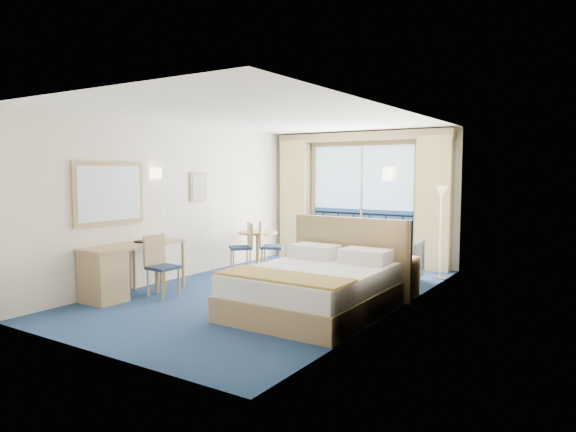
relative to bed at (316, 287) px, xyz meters
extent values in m
plane|color=navy|center=(-1.11, 0.63, -0.33)|extent=(6.50, 6.50, 0.00)
cube|color=beige|center=(-1.11, 3.89, 1.02)|extent=(4.00, 0.02, 2.70)
cube|color=beige|center=(-1.11, -2.63, 1.02)|extent=(4.00, 0.02, 2.70)
cube|color=beige|center=(-3.12, 0.63, 1.02)|extent=(0.02, 6.50, 2.70)
cube|color=beige|center=(0.90, 0.63, 1.02)|extent=(0.02, 6.50, 2.70)
cube|color=white|center=(-1.11, 0.63, 2.38)|extent=(4.00, 6.50, 0.02)
cube|color=navy|center=(-1.11, 3.85, 0.23)|extent=(2.20, 0.02, 1.08)
cube|color=silver|center=(-1.11, 3.85, 1.43)|extent=(2.20, 0.02, 1.32)
cube|color=brown|center=(-1.11, 3.85, -0.23)|extent=(2.20, 0.02, 0.20)
cube|color=black|center=(-1.11, 3.84, 0.67)|extent=(2.20, 0.02, 0.04)
cube|color=tan|center=(-1.11, 3.84, 2.13)|extent=(2.36, 0.03, 0.12)
cube|color=tan|center=(-2.26, 3.84, 0.87)|extent=(0.06, 0.03, 2.40)
cube|color=tan|center=(0.04, 3.84, 0.87)|extent=(0.06, 0.03, 2.40)
cube|color=silver|center=(-1.11, 3.83, 0.87)|extent=(0.05, 0.02, 2.40)
cube|color=#352218|center=(-0.76, 3.84, 0.07)|extent=(0.35, 0.02, 0.70)
cube|color=#352218|center=(-1.66, 3.84, 0.07)|extent=(0.35, 0.02, 0.70)
cube|color=#352218|center=(-1.16, 3.84, -0.03)|extent=(0.30, 0.02, 0.45)
cube|color=black|center=(-2.01, 3.84, 0.22)|extent=(0.02, 0.01, 0.90)
cube|color=black|center=(-1.65, 3.84, 0.22)|extent=(0.02, 0.01, 0.90)
cube|color=black|center=(-1.29, 3.84, 0.22)|extent=(0.03, 0.01, 0.90)
cube|color=black|center=(-0.93, 3.84, 0.22)|extent=(0.03, 0.01, 0.90)
cube|color=black|center=(-0.57, 3.84, 0.22)|extent=(0.02, 0.01, 0.90)
cube|color=black|center=(-0.21, 3.84, 0.22)|extent=(0.02, 0.01, 0.90)
cube|color=#D3C374|center=(-2.66, 3.70, 0.94)|extent=(0.65, 0.22, 2.55)
cube|color=#D3C374|center=(0.44, 3.70, 0.94)|extent=(0.65, 0.22, 2.55)
cube|color=tan|center=(-1.11, 3.73, 2.25)|extent=(3.80, 0.25, 0.18)
cube|color=tan|center=(-3.09, -0.87, 1.22)|extent=(0.04, 1.25, 0.95)
cube|color=silver|center=(-3.06, -0.87, 1.22)|extent=(0.01, 1.12, 0.82)
cube|color=tan|center=(-3.09, 1.08, 1.27)|extent=(0.03, 0.42, 0.52)
cube|color=gray|center=(-3.07, 1.08, 1.27)|extent=(0.01, 0.34, 0.44)
cylinder|color=#FFE9B2|center=(-3.05, 0.03, 1.52)|extent=(0.18, 0.18, 0.18)
cylinder|color=#FFE9B2|center=(0.83, 0.48, 1.52)|extent=(0.18, 0.18, 0.18)
cube|color=tan|center=(0.00, -0.09, -0.17)|extent=(1.73, 2.17, 0.33)
cube|color=white|center=(0.00, -0.09, 0.13)|extent=(1.67, 2.10, 0.27)
cube|color=tan|center=(0.00, -0.80, 0.28)|extent=(1.71, 0.60, 0.03)
cube|color=white|center=(-0.41, 0.69, 0.36)|extent=(0.67, 0.43, 0.20)
cube|color=white|center=(0.41, 0.69, 0.36)|extent=(0.67, 0.43, 0.20)
cube|color=tan|center=(0.00, 1.04, 0.26)|extent=(1.90, 0.07, 1.19)
cube|color=#A18055|center=(0.64, 1.47, -0.04)|extent=(0.45, 0.43, 0.59)
cube|color=white|center=(0.66, 1.49, 0.30)|extent=(0.17, 0.14, 0.07)
imported|color=#434851|center=(0.24, 2.36, 0.04)|extent=(0.90, 0.92, 0.75)
cylinder|color=silver|center=(0.77, 3.04, -0.32)|extent=(0.22, 0.22, 0.03)
cylinder|color=silver|center=(0.77, 3.04, 0.43)|extent=(0.02, 0.02, 1.53)
cone|color=beige|center=(0.77, 3.04, 1.20)|extent=(0.20, 0.20, 0.18)
cube|color=tan|center=(-2.82, -0.66, 0.42)|extent=(0.57, 1.66, 0.04)
cube|color=#A18055|center=(-2.82, -1.23, 0.03)|extent=(0.54, 0.50, 0.74)
cylinder|color=tan|center=(-3.07, -0.45, 0.03)|extent=(0.05, 0.05, 0.74)
cylinder|color=tan|center=(-2.56, -0.45, 0.03)|extent=(0.05, 0.05, 0.74)
cylinder|color=tan|center=(-3.07, 0.12, 0.03)|extent=(0.05, 0.05, 0.74)
cylinder|color=tan|center=(-2.56, 0.12, 0.03)|extent=(0.05, 0.05, 0.74)
cube|color=#1D2944|center=(-2.34, -0.53, 0.11)|extent=(0.41, 0.41, 0.05)
cube|color=tan|center=(-2.52, -0.52, 0.35)|extent=(0.06, 0.40, 0.47)
cylinder|color=tan|center=(-2.18, -0.70, -0.12)|extent=(0.03, 0.03, 0.42)
cylinder|color=tan|center=(-2.17, -0.38, -0.12)|extent=(0.03, 0.03, 0.42)
cylinder|color=tan|center=(-2.50, -0.68, -0.12)|extent=(0.03, 0.03, 0.42)
cylinder|color=tan|center=(-2.49, -0.36, -0.12)|extent=(0.03, 0.03, 0.42)
cube|color=black|center=(-2.77, -0.45, 0.46)|extent=(0.34, 0.28, 0.03)
cylinder|color=silver|center=(-2.83, -0.05, 0.47)|extent=(0.11, 0.11, 0.02)
cylinder|color=silver|center=(-2.83, -0.05, 0.64)|extent=(0.01, 0.01, 0.36)
cone|color=beige|center=(-2.83, -0.05, 0.82)|extent=(0.10, 0.10, 0.09)
cylinder|color=tan|center=(-2.59, 2.22, 0.35)|extent=(0.78, 0.78, 0.04)
cylinder|color=tan|center=(-2.59, 2.22, 0.01)|extent=(0.08, 0.08, 0.68)
cylinder|color=tan|center=(-2.59, 2.22, -0.32)|extent=(0.43, 0.43, 0.03)
cube|color=#1D2944|center=(-2.10, 2.00, 0.12)|extent=(0.55, 0.55, 0.05)
cube|color=tan|center=(-2.27, 1.91, 0.37)|extent=(0.22, 0.38, 0.49)
cylinder|color=tan|center=(-1.88, 1.92, -0.12)|extent=(0.03, 0.03, 0.44)
cylinder|color=tan|center=(-2.03, 2.22, -0.12)|extent=(0.03, 0.03, 0.44)
cylinder|color=tan|center=(-2.17, 1.78, -0.12)|extent=(0.03, 0.03, 0.44)
cylinder|color=tan|center=(-2.32, 2.07, -0.12)|extent=(0.03, 0.03, 0.44)
cube|color=#1D2944|center=(-2.62, 1.70, 0.10)|extent=(0.55, 0.55, 0.05)
cube|color=tan|center=(-2.50, 1.84, 0.34)|extent=(0.31, 0.29, 0.46)
cylinder|color=tan|center=(-2.84, 1.69, -0.13)|extent=(0.03, 0.03, 0.42)
cylinder|color=tan|center=(-2.61, 1.48, -0.13)|extent=(0.03, 0.03, 0.42)
cylinder|color=tan|center=(-2.63, 1.92, -0.13)|extent=(0.03, 0.03, 0.42)
cylinder|color=tan|center=(-2.40, 1.71, -0.13)|extent=(0.03, 0.03, 0.42)
camera|label=1|loc=(3.37, -5.89, 1.55)|focal=32.00mm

